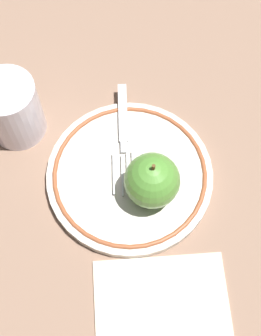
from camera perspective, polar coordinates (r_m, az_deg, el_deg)
ground_plane at (r=0.62m, az=-1.79°, el=-1.89°), size 2.00×2.00×0.00m
plate at (r=0.61m, az=0.00°, el=-1.11°), size 0.22×0.22×0.02m
apple_red_whole at (r=0.57m, az=2.64°, el=-1.54°), size 0.07×0.07×0.08m
fork at (r=0.63m, az=-0.88°, el=4.29°), size 0.16×0.08×0.00m
drinking_glass at (r=0.64m, az=-14.22°, el=6.95°), size 0.08×0.08×0.09m
napkin_folded at (r=0.58m, az=3.87°, el=-16.46°), size 0.16×0.19×0.01m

